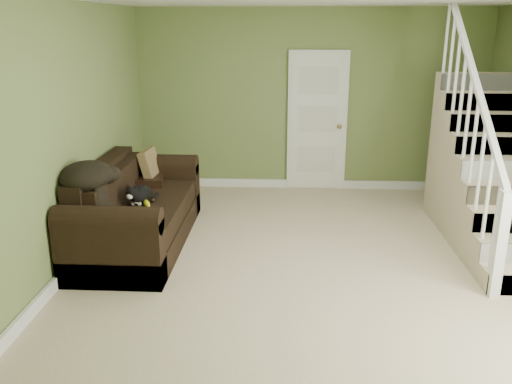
# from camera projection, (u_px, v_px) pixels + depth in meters

# --- Properties ---
(floor) EXTENTS (5.00, 5.50, 0.01)m
(floor) POSITION_uv_depth(u_px,v_px,m) (318.00, 264.00, 5.59)
(floor) COLOR tan
(floor) RESTS_ON ground
(wall_back) EXTENTS (5.00, 0.04, 2.60)m
(wall_back) POSITION_uv_depth(u_px,v_px,m) (311.00, 101.00, 7.83)
(wall_back) COLOR olive
(wall_back) RESTS_ON floor
(wall_front) EXTENTS (5.00, 0.04, 2.60)m
(wall_front) POSITION_uv_depth(u_px,v_px,m) (358.00, 258.00, 2.58)
(wall_front) COLOR olive
(wall_front) RESTS_ON floor
(wall_left) EXTENTS (0.04, 5.50, 2.60)m
(wall_left) POSITION_uv_depth(u_px,v_px,m) (68.00, 137.00, 5.34)
(wall_left) COLOR olive
(wall_left) RESTS_ON floor
(baseboard_back) EXTENTS (5.00, 0.04, 0.12)m
(baseboard_back) POSITION_uv_depth(u_px,v_px,m) (308.00, 184.00, 8.17)
(baseboard_back) COLOR white
(baseboard_back) RESTS_ON floor
(baseboard_left) EXTENTS (0.04, 5.50, 0.12)m
(baseboard_left) POSITION_uv_depth(u_px,v_px,m) (83.00, 253.00, 5.71)
(baseboard_left) COLOR white
(baseboard_left) RESTS_ON floor
(door) EXTENTS (0.86, 0.12, 2.02)m
(door) POSITION_uv_depth(u_px,v_px,m) (317.00, 122.00, 7.87)
(door) COLOR white
(door) RESTS_ON floor
(staircase) EXTENTS (1.00, 2.51, 2.82)m
(staircase) POSITION_uv_depth(u_px,v_px,m) (489.00, 181.00, 6.22)
(staircase) COLOR tan
(staircase) RESTS_ON floor
(sofa) EXTENTS (1.00, 2.31, 0.91)m
(sofa) POSITION_uv_depth(u_px,v_px,m) (135.00, 214.00, 6.02)
(sofa) COLOR black
(sofa) RESTS_ON floor
(side_table) EXTENTS (0.56, 0.56, 0.82)m
(side_table) POSITION_uv_depth(u_px,v_px,m) (144.00, 198.00, 6.71)
(side_table) COLOR black
(side_table) RESTS_ON floor
(cat) EXTENTS (0.28, 0.54, 0.26)m
(cat) POSITION_uv_depth(u_px,v_px,m) (140.00, 194.00, 5.88)
(cat) COLOR black
(cat) RESTS_ON sofa
(banana) EXTENTS (0.15, 0.22, 0.06)m
(banana) POSITION_uv_depth(u_px,v_px,m) (147.00, 203.00, 5.81)
(banana) COLOR yellow
(banana) RESTS_ON sofa
(throw_pillow) EXTENTS (0.22, 0.42, 0.42)m
(throw_pillow) POSITION_uv_depth(u_px,v_px,m) (150.00, 166.00, 6.67)
(throw_pillow) COLOR #4F381F
(throw_pillow) RESTS_ON sofa
(throw_blanket) EXTENTS (0.54, 0.68, 0.27)m
(throw_blanket) POSITION_uv_depth(u_px,v_px,m) (86.00, 176.00, 5.31)
(throw_blanket) COLOR black
(throw_blanket) RESTS_ON sofa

